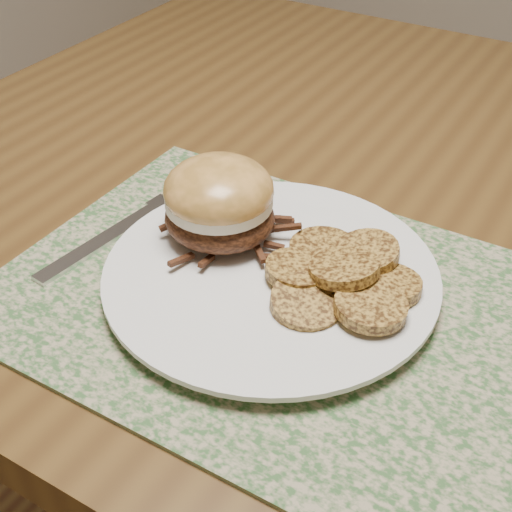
% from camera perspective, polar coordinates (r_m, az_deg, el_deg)
% --- Properties ---
extents(placemat, '(0.45, 0.33, 0.00)m').
position_cam_1_polar(placemat, '(0.58, 1.81, -3.66)').
color(placemat, '#375E30').
rests_on(placemat, dining_table).
extents(dinner_plate, '(0.26, 0.26, 0.02)m').
position_cam_1_polar(dinner_plate, '(0.59, 1.19, -1.69)').
color(dinner_plate, white).
rests_on(dinner_plate, placemat).
extents(pork_sandwich, '(0.10, 0.10, 0.07)m').
position_cam_1_polar(pork_sandwich, '(0.60, -2.97, 4.35)').
color(pork_sandwich, black).
rests_on(pork_sandwich, dinner_plate).
extents(roasted_potatoes, '(0.14, 0.14, 0.03)m').
position_cam_1_polar(roasted_potatoes, '(0.57, 6.94, -1.58)').
color(roasted_potatoes, '#AB7F32').
rests_on(roasted_potatoes, dinner_plate).
extents(fork, '(0.04, 0.20, 0.00)m').
position_cam_1_polar(fork, '(0.67, -10.50, 2.25)').
color(fork, silver).
rests_on(fork, placemat).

